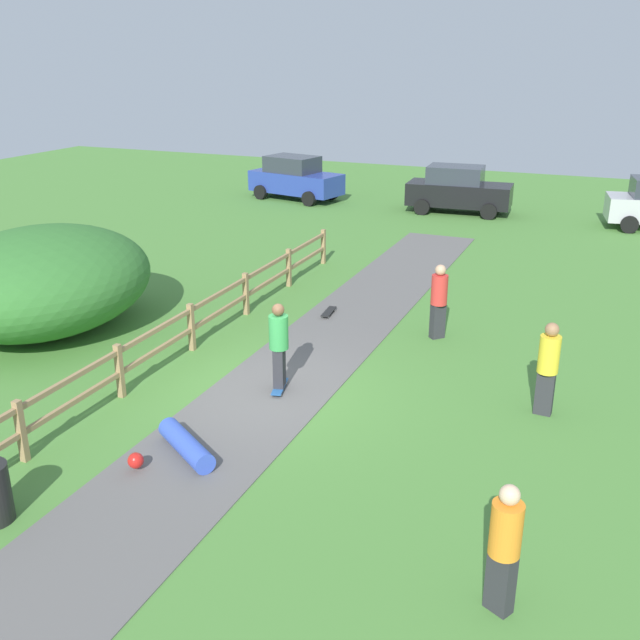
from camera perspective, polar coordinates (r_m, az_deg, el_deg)
ground_plane at (r=14.57m, az=-3.91°, el=-5.68°), size 60.00×60.00×0.00m
asphalt_path at (r=14.56m, az=-3.91°, el=-5.64°), size 2.40×28.00×0.02m
wooden_fence at (r=15.55m, az=-12.58°, el=-1.71°), size 0.12×18.12×1.10m
bush_large at (r=18.58m, az=-20.81°, el=2.94°), size 4.67×5.61×2.47m
skater_riding at (r=14.21m, az=-3.24°, el=-1.78°), size 0.46×0.82×1.81m
skater_fallen at (r=12.51m, az=-10.73°, el=-9.67°), size 1.46×1.43×0.36m
skateboard_loose at (r=18.66m, az=0.69°, el=0.66°), size 0.28×0.82×0.08m
bystander_red at (r=17.11m, az=9.28°, el=1.72°), size 0.54×0.54×1.79m
bystander_orange at (r=9.18m, az=14.24°, el=-16.55°), size 0.51×0.51×1.75m
bystander_yellow at (r=13.95m, az=17.39°, el=-3.32°), size 0.40×0.40×1.81m
parked_car_black at (r=31.05m, az=10.75°, el=9.98°), size 4.30×2.20×1.92m
parked_car_blue at (r=33.38m, az=-1.96°, el=11.03°), size 4.46×2.66×1.92m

